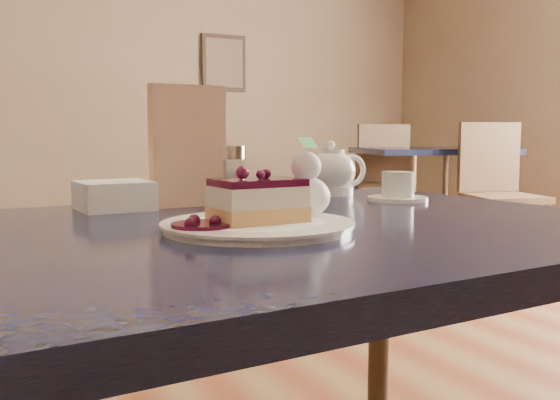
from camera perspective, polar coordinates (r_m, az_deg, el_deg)
name	(u,v)px	position (r m, az deg, el deg)	size (l,w,h in m)	color
main_table	(242,280)	(0.94, -3.53, -7.27)	(1.28, 0.90, 0.77)	#1A1D3D
dessert_plate	(258,226)	(0.88, -2.05, -2.43)	(0.27, 0.27, 0.01)	white
cheesecake_slice	(258,201)	(0.87, -2.06, -0.07)	(0.13, 0.10, 0.06)	gold
whipped_cream	(306,197)	(0.92, 2.40, 0.31)	(0.07, 0.07, 0.06)	white
berry_sauce	(202,225)	(0.83, -7.17, -2.29)	(0.08, 0.08, 0.01)	black
tea_set	(343,176)	(1.37, 5.79, 2.21)	(0.23, 0.29, 0.11)	white
menu_card	(188,146)	(1.18, -8.41, 4.89)	(0.14, 0.03, 0.23)	beige
sugar_shaker	(230,174)	(1.22, -4.62, 2.39)	(0.06, 0.06, 0.11)	white
napkin_stack	(114,195)	(1.16, -14.93, 0.40)	(0.12, 0.12, 0.05)	white
bg_table_far_right	(429,241)	(5.00, 13.48, -3.68)	(1.26, 1.94, 1.29)	#1A1D3D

